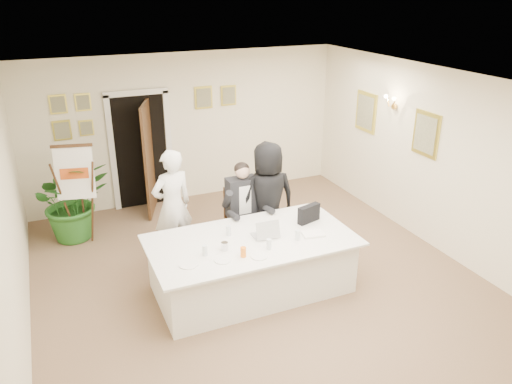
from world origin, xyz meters
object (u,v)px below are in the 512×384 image
object	(u,v)px
conference_table	(252,264)
flip_chart	(80,200)
seated_man	(243,209)
potted_palm	(72,201)
steel_jug	(225,246)
paper_stack	(313,234)
standing_man	(173,206)
standing_woman	(268,198)
laptop_bag	(309,214)
oj_glass	(243,252)
laptop	(264,226)

from	to	relation	value
conference_table	flip_chart	distance (m)	3.06
seated_man	flip_chart	xyz separation A→B (m)	(-2.26, 1.31, 0.02)
potted_palm	steel_jug	world-z (taller)	potted_palm
seated_man	paper_stack	world-z (taller)	seated_man
standing_man	standing_woman	world-z (taller)	standing_woman
seated_man	laptop_bag	bearing A→B (deg)	-37.85
potted_palm	oj_glass	size ratio (longest dim) A/B	10.14
potted_palm	standing_woman	bearing A→B (deg)	-31.22
standing_man	potted_palm	size ratio (longest dim) A/B	1.32
standing_woman	laptop	distance (m)	1.01
standing_man	laptop_bag	world-z (taller)	standing_man
laptop_bag	oj_glass	size ratio (longest dim) A/B	2.77
standing_woman	laptop_bag	bearing A→B (deg)	115.59
flip_chart	steel_jug	distance (m)	2.89
conference_table	paper_stack	size ratio (longest dim) A/B	9.41
conference_table	paper_stack	distance (m)	0.93
standing_man	oj_glass	size ratio (longest dim) A/B	13.39
potted_palm	laptop_bag	distance (m)	3.89
potted_palm	paper_stack	bearing A→B (deg)	-44.22
standing_man	laptop_bag	xyz separation A→B (m)	(1.69, -1.11, 0.03)
laptop	paper_stack	xyz separation A→B (m)	(0.61, -0.25, -0.12)
standing_woman	conference_table	bearing A→B (deg)	59.16
flip_chart	laptop	bearing A→B (deg)	-46.62
conference_table	standing_man	size ratio (longest dim) A/B	1.57
standing_woman	seated_man	bearing A→B (deg)	-8.25
conference_table	potted_palm	size ratio (longest dim) A/B	2.08
conference_table	laptop_bag	world-z (taller)	laptop_bag
laptop	potted_palm	bearing A→B (deg)	134.30
standing_man	paper_stack	bearing A→B (deg)	122.32
flip_chart	oj_glass	bearing A→B (deg)	-57.95
laptop_bag	steel_jug	bearing A→B (deg)	175.27
laptop_bag	steel_jug	xyz separation A→B (m)	(-1.38, -0.30, -0.07)
flip_chart	oj_glass	xyz separation A→B (m)	(1.69, -2.70, 0.07)
potted_palm	steel_jug	bearing A→B (deg)	-58.82
standing_man	laptop	world-z (taller)	standing_man
conference_table	standing_man	distance (m)	1.55
standing_woman	oj_glass	xyz separation A→B (m)	(-0.94, -1.31, -0.05)
standing_woman	laptop	xyz separation A→B (m)	(-0.47, -0.90, 0.03)
standing_woman	laptop_bag	size ratio (longest dim) A/B	4.92
laptop	laptop_bag	world-z (taller)	laptop
conference_table	laptop	size ratio (longest dim) A/B	7.79
flip_chart	laptop_bag	xyz separation A→B (m)	(2.92, -2.15, 0.14)
standing_man	oj_glass	world-z (taller)	standing_man
seated_man	oj_glass	xyz separation A→B (m)	(-0.57, -1.40, 0.09)
standing_woman	laptop	bearing A→B (deg)	67.33
laptop	conference_table	bearing A→B (deg)	-169.21
flip_chart	laptop_bag	bearing A→B (deg)	-36.40
paper_stack	conference_table	bearing A→B (deg)	164.81
flip_chart	steel_jug	size ratio (longest dim) A/B	14.99
standing_man	potted_palm	xyz separation A→B (m)	(-1.34, 1.31, -0.21)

